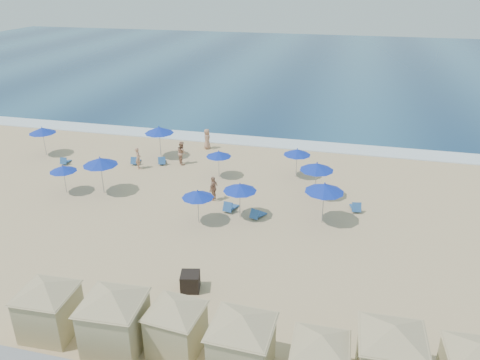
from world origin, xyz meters
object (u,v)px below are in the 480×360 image
umbrella_4 (198,194)px  beachgoer_3 (207,139)px  cabana_5 (391,348)px  umbrella_3 (159,130)px  umbrella_9 (325,188)px  cabana_1 (114,312)px  umbrella_7 (297,152)px  umbrella_8 (317,167)px  beachgoer_1 (182,153)px  beachgoer_2 (213,188)px  umbrella_6 (240,187)px  cabana_4 (320,354)px  cabana_3 (242,336)px  umbrella_0 (42,130)px  cabana_0 (47,301)px  cabana_2 (176,319)px  umbrella_2 (100,161)px  umbrella_1 (63,169)px  beachgoer_0 (138,158)px  umbrella_5 (219,154)px  trash_bin (190,282)px

umbrella_4 → beachgoer_3: (-3.38, 12.35, -1.00)m
cabana_5 → umbrella_3: cabana_5 is taller
umbrella_4 → umbrella_9: bearing=14.0°
cabana_1 → umbrella_9: cabana_1 is taller
umbrella_7 → beachgoer_3: size_ratio=1.29×
umbrella_4 → umbrella_8: 8.19m
beachgoer_1 → beachgoer_2: beachgoer_1 is taller
cabana_1 → umbrella_6: cabana_1 is taller
umbrella_7 → umbrella_8: (1.66, -3.05, 0.25)m
cabana_4 → umbrella_6: bearing=116.4°
cabana_5 → umbrella_8: bearing=105.1°
beachgoer_1 → beachgoer_3: size_ratio=1.04×
cabana_3 → umbrella_9: 12.35m
umbrella_0 → beachgoer_1: umbrella_0 is taller
cabana_0 → cabana_2: bearing=3.6°
cabana_0 → umbrella_3: 20.17m
umbrella_2 → umbrella_6: bearing=-6.8°
cabana_1 → umbrella_1: cabana_1 is taller
umbrella_2 → beachgoer_2: bearing=5.7°
cabana_1 → beachgoer_1: (-4.31, 19.00, -0.79)m
cabana_3 → cabana_5: bearing=7.4°
umbrella_4 → umbrella_6: (2.22, 1.22, 0.13)m
beachgoer_1 → cabana_0: bearing=148.4°
cabana_4 → umbrella_0: (-23.72, 18.20, 0.62)m
umbrella_2 → umbrella_7: size_ratio=1.18×
beachgoer_0 → beachgoer_1: (2.88, 1.71, 0.07)m
umbrella_8 → umbrella_6: bearing=-136.7°
umbrella_2 → umbrella_9: (14.67, -0.62, 0.00)m
cabana_3 → umbrella_8: cabana_3 is taller
cabana_4 → cabana_1: bearing=179.6°
umbrella_4 → umbrella_9: size_ratio=0.82×
cabana_4 → umbrella_3: 24.64m
cabana_2 → cabana_5: (7.93, 0.20, 0.21)m
umbrella_3 → umbrella_4: umbrella_3 is taller
umbrella_3 → umbrella_8: bearing=-19.1°
cabana_3 → cabana_4: 2.82m
cabana_1 → umbrella_3: bearing=108.0°
cabana_5 → umbrella_6: 13.66m
cabana_0 → umbrella_5: cabana_0 is taller
trash_bin → cabana_5: (8.70, -3.53, 1.25)m
cabana_3 → umbrella_6: 12.01m
cabana_5 → umbrella_1: 23.41m
umbrella_5 → beachgoer_2: bearing=-79.1°
umbrella_1 → umbrella_0: bearing=133.6°
beachgoer_3 → umbrella_6: bearing=-173.8°
umbrella_8 → beachgoer_1: bearing=161.7°
umbrella_0 → umbrella_4: bearing=-26.4°
cabana_1 → umbrella_9: 14.04m
umbrella_6 → beachgoer_0: bearing=148.5°
cabana_1 → beachgoer_3: cabana_1 is taller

